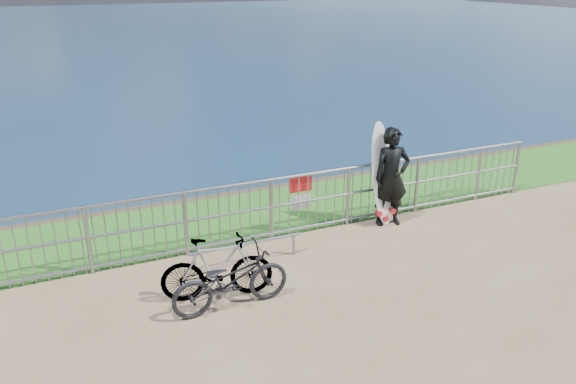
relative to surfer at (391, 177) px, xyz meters
name	(u,v)px	position (x,y,z in m)	size (l,w,h in m)	color
grass_strip	(274,211)	(-1.72, 1.37, -0.90)	(120.00, 120.00, 0.00)	#22621B
railing	(299,203)	(-1.70, 0.27, -0.33)	(10.06, 0.10, 1.13)	gray
surfer	(391,177)	(0.00, 0.00, 0.00)	(0.66, 0.44, 1.82)	black
surfboard	(383,178)	(-0.12, 0.11, -0.03)	(0.58, 0.53, 1.91)	silver
bicycle_near	(231,280)	(-3.55, -1.51, -0.47)	(0.58, 1.67, 0.88)	black
bicycle_far	(217,268)	(-3.64, -1.17, -0.44)	(0.45, 1.59, 0.95)	black
bike_rack	(245,246)	(-2.95, -0.42, -0.59)	(1.86, 0.05, 0.39)	gray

